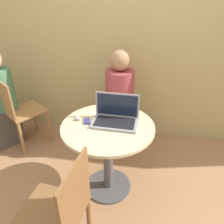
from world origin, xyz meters
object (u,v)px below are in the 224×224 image
at_px(chair_empty, 60,215).
at_px(person_seated, 119,108).
at_px(laptop, 116,117).
at_px(cell_phone, 87,121).

height_order(chair_empty, person_seated, person_seated).
distance_m(laptop, chair_empty, 0.84).
height_order(cell_phone, chair_empty, chair_empty).
height_order(laptop, cell_phone, laptop).
bearing_deg(chair_empty, laptop, 72.42).
xyz_separation_m(chair_empty, person_seated, (0.19, 1.38, 0.04)).
height_order(laptop, person_seated, person_seated).
bearing_deg(cell_phone, person_seated, 74.20).
relative_size(cell_phone, chair_empty, 0.11).
relative_size(laptop, person_seated, 0.32).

